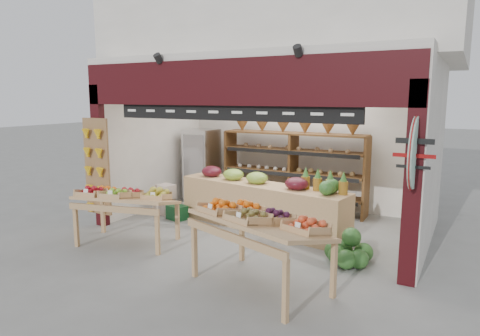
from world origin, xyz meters
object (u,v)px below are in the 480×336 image
object	(u,v)px
refrigerator	(202,166)
watermelon_pile	(348,252)
cardboard_stack	(173,204)
back_shelving	(293,154)
display_table_right	(258,220)
mid_counter	(261,204)
display_table_left	(122,197)

from	to	relation	value
refrigerator	watermelon_pile	world-z (taller)	refrigerator
cardboard_stack	watermelon_pile	size ratio (longest dim) A/B	1.49
watermelon_pile	cardboard_stack	bearing A→B (deg)	167.48
back_shelving	display_table_right	xyz separation A→B (m)	(1.02, -3.77, -0.36)
back_shelving	refrigerator	bearing A→B (deg)	-171.29
mid_counter	display_table_left	size ratio (longest dim) A/B	1.99
cardboard_stack	mid_counter	distance (m)	1.99
refrigerator	mid_counter	distance (m)	2.49
back_shelving	watermelon_pile	xyz separation A→B (m)	(1.87, -2.50, -1.05)
mid_counter	display_table_right	xyz separation A→B (m)	(1.03, -2.20, 0.40)
cardboard_stack	display_table_right	distance (m)	3.74
cardboard_stack	mid_counter	xyz separation A→B (m)	(1.98, 0.07, 0.24)
display_table_right	watermelon_pile	distance (m)	1.68
cardboard_stack	mid_counter	size ratio (longest dim) A/B	0.30
mid_counter	back_shelving	bearing A→B (deg)	89.55
refrigerator	cardboard_stack	bearing A→B (deg)	-81.68
cardboard_stack	display_table_left	distance (m)	1.83
back_shelving	mid_counter	world-z (taller)	back_shelving
back_shelving	watermelon_pile	size ratio (longest dim) A/B	4.58
mid_counter	display_table_left	xyz separation A→B (m)	(-1.70, -1.80, 0.31)
display_table_left	watermelon_pile	world-z (taller)	display_table_left
display_table_right	watermelon_pile	world-z (taller)	display_table_right
cardboard_stack	watermelon_pile	world-z (taller)	cardboard_stack
back_shelving	cardboard_stack	world-z (taller)	back_shelving
mid_counter	display_table_right	size ratio (longest dim) A/B	1.73
back_shelving	display_table_right	distance (m)	3.92
back_shelving	mid_counter	size ratio (longest dim) A/B	0.92
back_shelving	cardboard_stack	size ratio (longest dim) A/B	3.07
cardboard_stack	display_table_right	xyz separation A→B (m)	(3.01, -2.13, 0.64)
back_shelving	display_table_right	world-z (taller)	back_shelving
refrigerator	mid_counter	bearing A→B (deg)	-28.41
back_shelving	watermelon_pile	world-z (taller)	back_shelving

